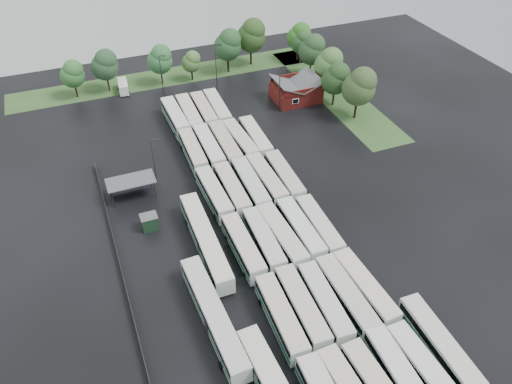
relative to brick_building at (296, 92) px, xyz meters
name	(u,v)px	position (x,y,z in m)	size (l,w,h in m)	color
ground	(273,253)	(-24.00, -42.77, -1.87)	(160.00, 160.00, 0.00)	black
brick_building	(296,92)	(0.00, 0.00, 0.00)	(10.07, 8.60, 5.39)	maroon
wash_shed	(131,182)	(-41.20, -20.74, 1.12)	(8.20, 4.20, 3.58)	#2D2D30
utility_hut	(150,222)	(-40.20, -30.17, -0.55)	(2.70, 2.20, 2.62)	black
grass_strip_north	(177,75)	(-22.00, 22.03, -1.86)	(80.00, 10.00, 0.01)	#325725
grass_strip_east	(334,92)	(10.00, 0.03, -1.86)	(10.00, 50.00, 0.01)	#325725
west_fence	(118,254)	(-46.20, -34.77, -1.27)	(0.10, 50.00, 1.20)	#2D2D30
bus_r0c3	(400,378)	(-18.85, -68.45, 0.12)	(3.27, 13.05, 3.60)	silver
bus_r0c4	(425,373)	(-15.69, -68.94, 0.12)	(3.12, 13.03, 3.61)	silver
bus_r1c0	(281,317)	(-28.29, -55.36, 0.11)	(3.18, 13.02, 3.60)	silver
bus_r1c1	(302,308)	(-25.12, -55.01, 0.13)	(3.21, 13.13, 3.63)	silver
bus_r1c2	(324,303)	(-21.96, -55.43, 0.09)	(3.33, 12.89, 3.55)	silver
bus_r1c3	(346,296)	(-18.74, -55.49, 0.16)	(2.84, 13.22, 3.68)	silver
bus_r1c4	(364,288)	(-15.69, -55.27, 0.13)	(3.29, 13.16, 3.64)	silver
bus_r2c0	(243,247)	(-28.41, -41.65, 0.10)	(2.74, 12.81, 3.57)	silver
bus_r2c1	(264,241)	(-25.02, -41.48, 0.09)	(3.16, 12.86, 3.56)	silver
bus_r2c2	(282,237)	(-22.18, -41.79, 0.18)	(3.29, 13.47, 3.72)	silver
bus_r2c3	(300,230)	(-18.85, -41.49, 0.15)	(2.89, 13.17, 3.66)	silver
bus_r2c4	(319,227)	(-15.76, -41.83, 0.09)	(3.06, 12.84, 3.55)	silver
bus_r3c0	(214,194)	(-28.58, -28.03, 0.10)	(2.95, 12.88, 3.57)	silver
bus_r3c1	(232,190)	(-25.36, -28.14, 0.12)	(2.95, 12.99, 3.60)	silver
bus_r3c2	(250,185)	(-22.01, -28.16, 0.17)	(3.15, 13.37, 3.70)	silver
bus_r3c3	(266,180)	(-18.86, -27.81, 0.15)	(2.95, 13.22, 3.67)	silver
bus_r3c4	(284,177)	(-15.57, -28.13, 0.12)	(3.14, 13.05, 3.61)	silver
bus_r4c0	(193,151)	(-28.34, -14.35, 0.07)	(3.03, 12.73, 3.52)	silver
bus_r4c1	(209,148)	(-25.21, -14.54, 0.18)	(3.07, 13.41, 3.72)	silver
bus_r4c2	(225,145)	(-21.97, -14.60, 0.19)	(3.05, 13.46, 3.74)	silver
bus_r4c3	(240,141)	(-18.82, -14.39, 0.11)	(3.30, 13.01, 3.59)	silver
bus_r4c4	(256,138)	(-15.65, -14.60, 0.11)	(3.15, 12.96, 3.59)	silver
bus_r5c0	(175,117)	(-28.32, -1.08, 0.18)	(3.00, 13.37, 3.71)	silver
bus_r5c1	(189,115)	(-25.25, -1.02, 0.18)	(3.18, 13.45, 3.72)	silver
bus_r5c2	(204,111)	(-21.97, -0.80, 0.12)	(3.06, 13.01, 3.61)	silver
bus_r5c3	(217,109)	(-18.98, -0.79, 0.15)	(3.32, 13.28, 3.67)	silver
artic_bus_west_b	(206,241)	(-33.26, -38.29, 0.19)	(3.14, 20.05, 3.71)	silver
artic_bus_west_c	(214,316)	(-36.41, -51.96, 0.14)	(3.51, 19.61, 3.62)	silver
artic_bus_east	(453,364)	(-11.95, -69.29, 0.15)	(3.29, 19.64, 3.63)	silver
minibus	(123,86)	(-35.81, 18.42, -0.50)	(2.58, 5.81, 2.47)	white
tree_north_0	(73,74)	(-46.08, 19.70, 3.93)	(5.44, 5.44, 9.01)	black
tree_north_1	(105,64)	(-38.73, 20.01, 4.71)	(6.18, 6.18, 10.23)	#342617
tree_north_2	(160,59)	(-26.29, 18.86, 4.44)	(5.92, 5.92, 9.80)	#332015
tree_north_3	(192,61)	(-19.02, 18.20, 2.92)	(4.51, 4.49, 7.44)	black
tree_north_4	(228,45)	(-9.34, 19.09, 5.26)	(6.69, 6.69, 11.08)	black
tree_north_5	(252,35)	(-2.44, 21.18, 5.83)	(7.22, 7.22, 11.96)	black
tree_north_6	(299,36)	(9.81, 19.27, 4.50)	(5.99, 5.98, 9.90)	black
tree_east_0	(360,86)	(8.64, -12.15, 5.62)	(7.03, 7.03, 11.64)	black
tree_east_1	(336,78)	(6.92, -5.45, 4.64)	(6.10, 6.10, 10.11)	black
tree_east_2	(329,63)	(8.66, 1.13, 4.95)	(6.40, 6.40, 10.59)	#392919
tree_east_3	(313,49)	(8.68, 9.60, 4.96)	(6.41, 6.41, 10.62)	black
tree_east_4	(302,41)	(9.70, 17.31, 3.81)	(5.34, 5.33, 8.83)	#392A1E
lamp_post_ne	(280,86)	(-5.34, -2.98, 4.05)	(1.57, 0.31, 10.20)	#2D2D30
lamp_post_nw	(154,158)	(-36.36, -18.55, 3.36)	(1.39, 0.27, 9.00)	#2D2D30
lamp_post_back_w	(162,72)	(-27.35, 13.46, 3.66)	(1.47, 0.29, 9.51)	#2D2D30
lamp_post_back_e	(216,64)	(-14.92, 11.47, 4.46)	(1.68, 0.33, 10.90)	#2D2D30
puddle_1	(423,361)	(-13.84, -66.66, -1.86)	(3.80, 3.80, 0.01)	black
puddle_2	(239,259)	(-29.22, -41.97, -1.86)	(7.19, 7.19, 0.01)	black
puddle_3	(324,262)	(-17.61, -47.28, -1.86)	(3.50, 3.50, 0.01)	black
puddle_4	(415,307)	(-9.87, -59.40, -1.86)	(4.06, 4.06, 0.01)	black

